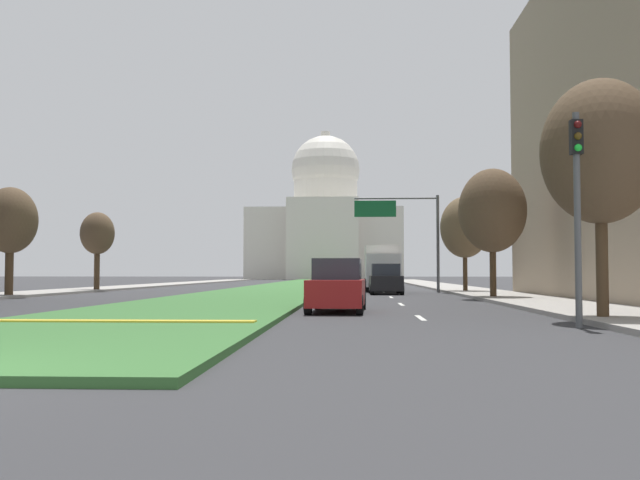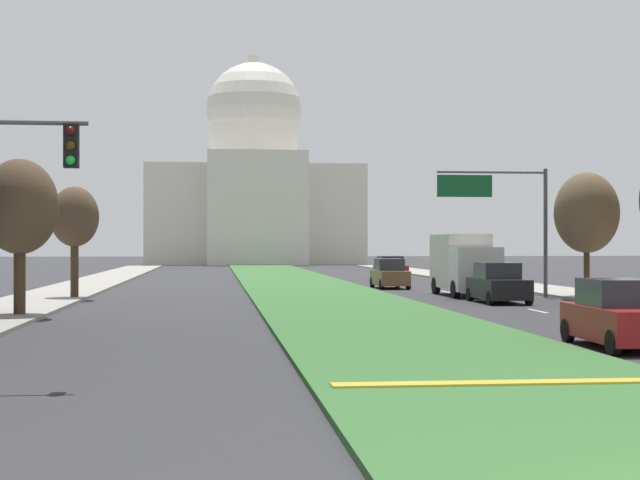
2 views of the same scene
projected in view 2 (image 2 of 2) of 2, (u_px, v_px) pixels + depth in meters
ground_plane at (288, 281)px, 72.49m from camera, size 279.60×279.60×0.00m
grass_median at (295, 283)px, 66.17m from camera, size 7.31×114.38×0.14m
median_curb_nose at (509, 383)px, 18.06m from camera, size 6.58×0.50×0.04m
lane_dashes_right at (537, 311)px, 39.70m from camera, size 0.16×35.13×0.01m
sidewalk_left at (77, 288)px, 58.41m from camera, size 4.00×114.38×0.15m
sidewalk_right at (519, 286)px, 61.29m from camera, size 4.00×114.38×0.15m
capitol_building at (254, 189)px, 134.95m from camera, size 28.67×23.85×28.56m
overhead_guide_sign at (504, 205)px, 49.33m from camera, size 5.68×0.20×6.50m
street_tree_left_mid at (20, 208)px, 35.86m from camera, size 2.79×2.79×5.82m
street_tree_left_far at (75, 218)px, 47.42m from camera, size 2.33×2.33×5.48m
street_tree_right_far at (587, 213)px, 48.21m from camera, size 3.16×3.16×6.22m
sedan_lead_stopped at (619, 316)px, 25.54m from camera, size 2.00×4.40×1.80m
sedan_midblock at (498, 284)px, 45.02m from camera, size 2.00×4.29×1.85m
sedan_distant at (390, 275)px, 59.68m from camera, size 1.85×4.18×1.80m
sedan_far_horizon at (390, 269)px, 74.40m from camera, size 2.00×4.56×1.79m
box_truck_delivery at (464, 264)px, 51.23m from camera, size 2.40×6.40×3.20m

